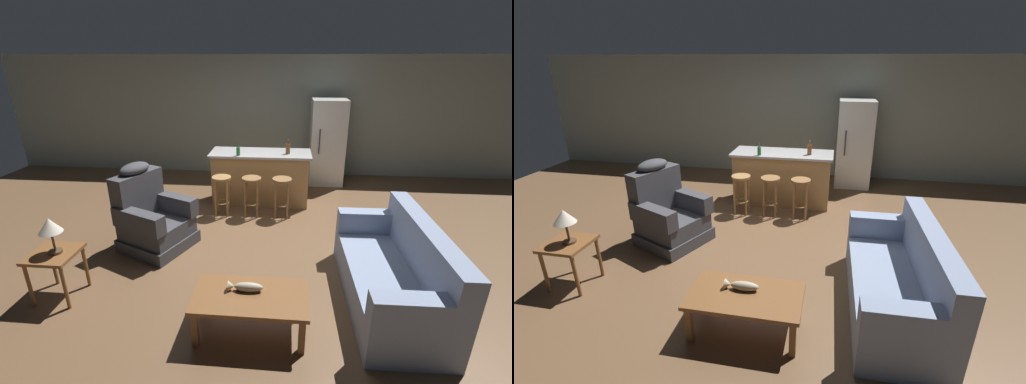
# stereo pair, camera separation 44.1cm
# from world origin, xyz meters

# --- Properties ---
(ground_plane) EXTENTS (12.00, 12.00, 0.00)m
(ground_plane) POSITION_xyz_m (0.00, 0.00, 0.00)
(ground_plane) COLOR brown
(back_wall) EXTENTS (12.00, 0.05, 2.60)m
(back_wall) POSITION_xyz_m (0.00, 3.12, 1.30)
(back_wall) COLOR #939E93
(back_wall) RESTS_ON ground_plane
(coffee_table) EXTENTS (1.10, 0.60, 0.42)m
(coffee_table) POSITION_xyz_m (0.16, -1.94, 0.36)
(coffee_table) COLOR brown
(coffee_table) RESTS_ON ground_plane
(fish_figurine) EXTENTS (0.34, 0.10, 0.10)m
(fish_figurine) POSITION_xyz_m (0.11, -1.88, 0.46)
(fish_figurine) COLOR #4C3823
(fish_figurine) RESTS_ON coffee_table
(couch) EXTENTS (0.88, 1.92, 0.94)m
(couch) POSITION_xyz_m (1.66, -1.36, 0.34)
(couch) COLOR #8493B2
(couch) RESTS_ON ground_plane
(recliner_near_lamp) EXTENTS (1.11, 1.11, 1.20)m
(recliner_near_lamp) POSITION_xyz_m (-1.39, -0.41, 0.42)
(recliner_near_lamp) COLOR #3D3D42
(recliner_near_lamp) RESTS_ON ground_plane
(end_table) EXTENTS (0.48, 0.48, 0.56)m
(end_table) POSITION_xyz_m (-2.02, -1.60, 0.46)
(end_table) COLOR brown
(end_table) RESTS_ON ground_plane
(table_lamp) EXTENTS (0.24, 0.24, 0.41)m
(table_lamp) POSITION_xyz_m (-1.98, -1.61, 0.87)
(table_lamp) COLOR #4C3823
(table_lamp) RESTS_ON end_table
(kitchen_island) EXTENTS (1.80, 0.70, 0.95)m
(kitchen_island) POSITION_xyz_m (0.00, 1.35, 0.48)
(kitchen_island) COLOR #AD7F4C
(kitchen_island) RESTS_ON ground_plane
(bar_stool_left) EXTENTS (0.32, 0.32, 0.68)m
(bar_stool_left) POSITION_xyz_m (-0.61, 0.72, 0.47)
(bar_stool_left) COLOR #A87A47
(bar_stool_left) RESTS_ON ground_plane
(bar_stool_middle) EXTENTS (0.32, 0.32, 0.68)m
(bar_stool_middle) POSITION_xyz_m (-0.10, 0.72, 0.47)
(bar_stool_middle) COLOR olive
(bar_stool_middle) RESTS_ON ground_plane
(bar_stool_right) EXTENTS (0.32, 0.32, 0.68)m
(bar_stool_right) POSITION_xyz_m (0.40, 0.72, 0.47)
(bar_stool_right) COLOR olive
(bar_stool_right) RESTS_ON ground_plane
(refrigerator) EXTENTS (0.70, 0.69, 1.76)m
(refrigerator) POSITION_xyz_m (1.30, 2.55, 0.88)
(refrigerator) COLOR white
(refrigerator) RESTS_ON ground_plane
(bottle_tall_green) EXTENTS (0.07, 0.07, 0.20)m
(bottle_tall_green) POSITION_xyz_m (-0.37, 1.09, 1.03)
(bottle_tall_green) COLOR #2D6B38
(bottle_tall_green) RESTS_ON kitchen_island
(bottle_short_amber) EXTENTS (0.08, 0.08, 0.25)m
(bottle_short_amber) POSITION_xyz_m (0.48, 1.29, 1.04)
(bottle_short_amber) COLOR brown
(bottle_short_amber) RESTS_ON kitchen_island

